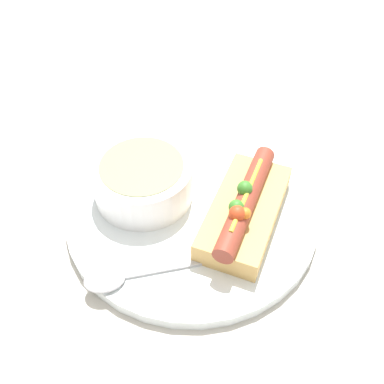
% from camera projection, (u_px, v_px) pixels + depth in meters
% --- Properties ---
extents(ground_plane, '(4.00, 4.00, 0.00)m').
position_uv_depth(ground_plane, '(192.00, 214.00, 0.55)').
color(ground_plane, '#BCB7AD').
extents(dinner_plate, '(0.30, 0.30, 0.01)m').
position_uv_depth(dinner_plate, '(192.00, 211.00, 0.54)').
color(dinner_plate, white).
rests_on(dinner_plate, ground_plane).
extents(hot_dog, '(0.17, 0.12, 0.06)m').
position_uv_depth(hot_dog, '(245.00, 209.00, 0.51)').
color(hot_dog, tan).
rests_on(hot_dog, dinner_plate).
extents(soup_bowl, '(0.12, 0.12, 0.05)m').
position_uv_depth(soup_bowl, '(143.00, 178.00, 0.53)').
color(soup_bowl, white).
rests_on(soup_bowl, dinner_plate).
extents(spoon, '(0.13, 0.11, 0.01)m').
position_uv_depth(spoon, '(117.00, 277.00, 0.47)').
color(spoon, '#B7B7BC').
rests_on(spoon, dinner_plate).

